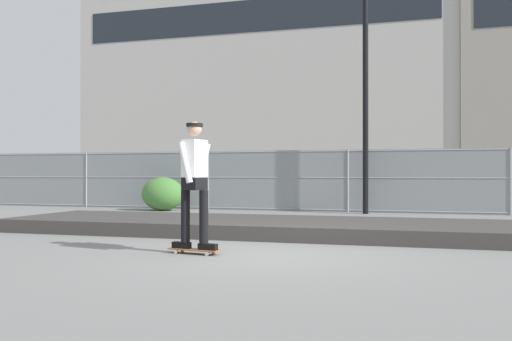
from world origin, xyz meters
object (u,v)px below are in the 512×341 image
object	(u,v)px
street_lamp	(365,59)
skater	(195,176)
shrub_left	(163,194)
parked_car_near	(220,182)
skateboard	(195,250)

from	to	relation	value
street_lamp	skater	bearing A→B (deg)	-99.45
shrub_left	skater	bearing A→B (deg)	-61.35
street_lamp	shrub_left	bearing A→B (deg)	-176.27
skater	shrub_left	bearing A→B (deg)	118.65
street_lamp	parked_car_near	size ratio (longest dim) A/B	1.58
shrub_left	skateboard	bearing A→B (deg)	-61.35
skateboard	shrub_left	world-z (taller)	shrub_left
parked_car_near	skater	bearing A→B (deg)	-71.32
skater	street_lamp	xyz separation A→B (m)	(1.48, 8.91, 3.27)
skateboard	parked_car_near	world-z (taller)	parked_car_near
skater	parked_car_near	distance (m)	12.83
skater	shrub_left	world-z (taller)	skater
street_lamp	shrub_left	distance (m)	7.26
street_lamp	shrub_left	size ratio (longest dim) A/B	5.34
skater	street_lamp	bearing A→B (deg)	80.55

